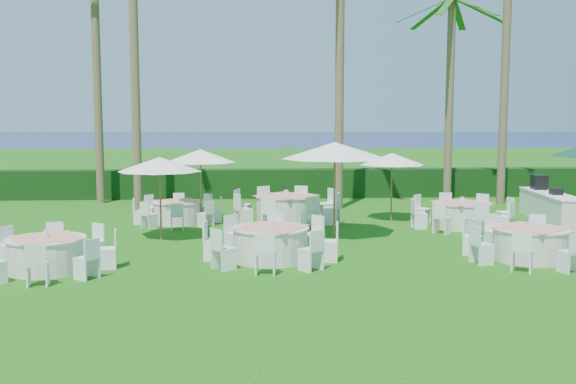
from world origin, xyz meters
name	(u,v)px	position (x,y,z in m)	size (l,w,h in m)	color
ground	(306,257)	(0.00, 0.00, 0.00)	(120.00, 120.00, 0.00)	#17560E
hedge	(281,183)	(0.00, 12.00, 0.60)	(34.00, 1.00, 1.20)	black
ocean	(256,138)	(0.00, 102.00, 0.00)	(260.00, 260.00, 0.00)	#081253
banquet_table_a	(47,253)	(-5.77, -1.13, 0.39)	(2.96, 2.96, 0.90)	beige
banquet_table_b	(271,243)	(-0.87, -0.36, 0.42)	(3.16, 3.16, 0.95)	beige
banquet_table_c	(530,243)	(5.20, -0.68, 0.40)	(3.05, 3.05, 0.93)	beige
banquet_table_d	(178,212)	(-3.64, 5.31, 0.37)	(2.81, 2.81, 0.86)	beige
banquet_table_e	(286,208)	(-0.18, 5.28, 0.46)	(3.41, 3.41, 1.04)	beige
banquet_table_f	(462,214)	(5.12, 3.91, 0.41)	(3.11, 3.11, 0.94)	beige
umbrella_a	(160,164)	(-3.79, 2.45, 2.08)	(2.28, 2.28, 2.28)	brown
umbrella_b	(335,151)	(1.00, 2.48, 2.44)	(2.96, 2.96, 2.67)	brown
umbrella_c	(200,156)	(-2.88, 5.06, 2.16)	(2.22, 2.22, 2.36)	brown
umbrella_d	(392,159)	(3.26, 5.37, 2.02)	(2.10, 2.10, 2.21)	brown
buffet_table	(550,206)	(8.38, 4.91, 0.50)	(1.26, 4.06, 1.42)	beige
palm_a	(97,61)	(-7.26, 10.61, 5.54)	(4.40, 4.17, 10.15)	brown
palm_b	(135,66)	(-5.58, 9.38, 5.26)	(4.35, 4.29, 9.60)	brown
palm_c	(340,62)	(1.95, 8.40, 5.37)	(4.40, 3.97, 9.81)	brown
palm_d	(450,90)	(6.65, 10.29, 4.48)	(4.40, 3.96, 8.07)	brown
palm_e	(506,57)	(8.52, 9.39, 5.70)	(4.14, 4.40, 10.44)	brown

